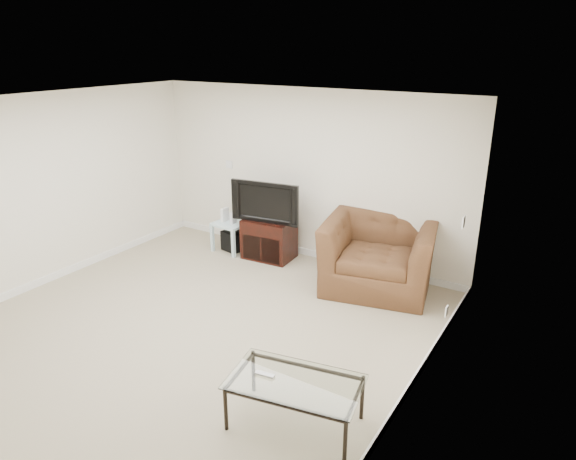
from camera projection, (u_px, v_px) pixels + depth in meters
The scene contains 18 objects.
floor at pixel (197, 326), 5.93m from camera, with size 5.00×5.00×0.00m, color tan.
ceiling at pixel (181, 104), 5.07m from camera, with size 5.00×5.00×0.00m, color white.
wall_back at pixel (306, 175), 7.49m from camera, with size 5.00×0.02×2.50m, color silver.
wall_left at pixel (46, 191), 6.73m from camera, with size 0.02×5.00×2.50m, color silver.
wall_right at pixel (417, 276), 4.26m from camera, with size 0.02×5.00×2.50m, color silver.
plate_back at pixel (229, 164), 8.18m from camera, with size 0.12×0.02×0.12m, color white.
plate_right_switch at pixel (464, 222), 5.55m from camera, with size 0.02×0.09×0.13m, color white.
plate_right_outlet at pixel (446, 311), 5.63m from camera, with size 0.02×0.08×0.12m, color white.
tv_stand at pixel (269, 239), 7.71m from camera, with size 0.73×0.50×0.61m, color black, non-canonical shape.
dvd_player at pixel (268, 227), 7.61m from camera, with size 0.38×0.27×0.05m, color black.
television at pixel (268, 201), 7.48m from camera, with size 0.98×0.20×0.61m, color black.
side_table at pixel (232, 236), 8.02m from camera, with size 0.48×0.48×0.46m, color silver, non-canonical shape.
subwoofer at pixel (234, 240), 8.04m from camera, with size 0.31×0.31×0.31m, color black.
game_console at pixel (225, 215), 7.95m from camera, with size 0.05×0.15×0.21m, color white.
game_case at pixel (233, 218), 7.86m from camera, with size 0.05×0.13×0.18m, color silver.
recliner at pixel (379, 244), 6.67m from camera, with size 1.41×0.91×1.23m, color brown.
coffee_table at pixel (295, 403), 4.33m from camera, with size 1.10×0.62×0.43m, color black, non-canonical shape.
remote at pixel (265, 374), 4.32m from camera, with size 0.17×0.05×0.02m, color #B2B2B7.
Camera 1 is at (3.62, -3.86, 3.07)m, focal length 32.00 mm.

